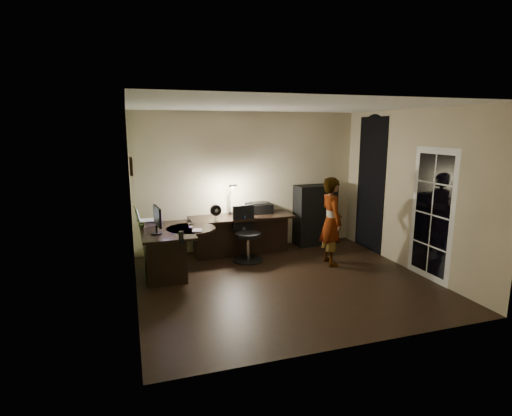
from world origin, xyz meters
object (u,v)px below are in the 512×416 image
object	(u,v)px
person	(331,221)
monitor	(156,224)
desk_right	(242,235)
cabinet	(315,215)
office_chair	(248,234)
desk_left	(167,252)

from	to	relation	value
person	monitor	bearing A→B (deg)	91.60
desk_right	person	xyz separation A→B (m)	(1.34, -1.07, 0.41)
desk_right	cabinet	xyz separation A→B (m)	(1.62, 0.15, 0.25)
monitor	office_chair	distance (m)	1.74
monitor	cabinet	bearing A→B (deg)	11.51
desk_left	cabinet	size ratio (longest dim) A/B	1.06
desk_right	office_chair	bearing A→B (deg)	-93.47
cabinet	person	world-z (taller)	person
desk_right	person	size ratio (longest dim) A/B	1.26
desk_left	desk_right	size ratio (longest dim) A/B	0.67
cabinet	monitor	xyz separation A→B (m)	(-3.26, -1.08, 0.30)
desk_left	cabinet	world-z (taller)	cabinet
desk_right	desk_left	bearing A→B (deg)	-155.89
desk_left	cabinet	distance (m)	3.23
desk_right	monitor	world-z (taller)	monitor
desk_left	monitor	size ratio (longest dim) A/B	2.80
desk_left	cabinet	bearing A→B (deg)	15.15
cabinet	office_chair	bearing A→B (deg)	-161.50
desk_right	cabinet	world-z (taller)	cabinet
desk_right	person	distance (m)	1.76
cabinet	monitor	distance (m)	3.45
desk_left	desk_right	bearing A→B (deg)	25.38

